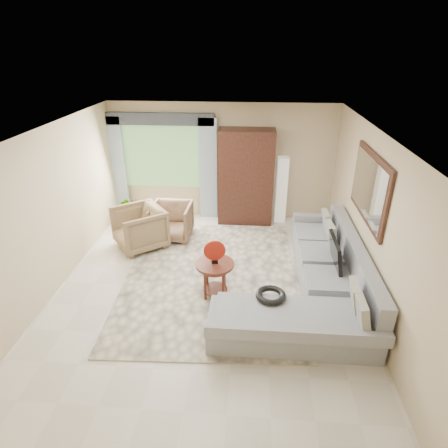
# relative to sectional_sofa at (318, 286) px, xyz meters

# --- Properties ---
(ground) EXTENTS (6.00, 6.00, 0.00)m
(ground) POSITION_rel_sectional_sofa_xyz_m (-1.78, 0.18, -0.28)
(ground) COLOR silver
(ground) RESTS_ON ground
(area_rug) EXTENTS (3.16, 4.12, 0.02)m
(area_rug) POSITION_rel_sectional_sofa_xyz_m (-1.75, 0.55, -0.27)
(area_rug) COLOR beige
(area_rug) RESTS_ON ground
(sectional_sofa) EXTENTS (2.30, 3.46, 0.90)m
(sectional_sofa) POSITION_rel_sectional_sofa_xyz_m (0.00, 0.00, 0.00)
(sectional_sofa) COLOR #A1A5AA
(sectional_sofa) RESTS_ON ground
(tv_screen) EXTENTS (0.14, 0.74, 0.48)m
(tv_screen) POSITION_rel_sectional_sofa_xyz_m (0.27, 0.30, 0.44)
(tv_screen) COLOR black
(tv_screen) RESTS_ON sectional_sofa
(garden_hose) EXTENTS (0.43, 0.43, 0.09)m
(garden_hose) POSITION_rel_sectional_sofa_xyz_m (-0.78, -0.66, 0.26)
(garden_hose) COLOR black
(garden_hose) RESTS_ON sectional_sofa
(coffee_table) EXTENTS (0.61, 0.61, 0.61)m
(coffee_table) POSITION_rel_sectional_sofa_xyz_m (-1.64, 0.01, 0.04)
(coffee_table) COLOR #441F12
(coffee_table) RESTS_ON ground
(red_disc) EXTENTS (0.34, 0.08, 0.34)m
(red_disc) POSITION_rel_sectional_sofa_xyz_m (-1.64, 0.01, 0.56)
(red_disc) COLOR #9D1D0F
(red_disc) RESTS_ON coffee_table
(armchair_left) EXTENTS (1.27, 1.26, 0.83)m
(armchair_left) POSITION_rel_sectional_sofa_xyz_m (-3.29, 1.51, 0.13)
(armchair_left) COLOR #8F764E
(armchair_left) RESTS_ON ground
(armchair_right) EXTENTS (0.83, 0.85, 0.75)m
(armchair_right) POSITION_rel_sectional_sofa_xyz_m (-2.74, 1.94, 0.09)
(armchair_right) COLOR brown
(armchair_right) RESTS_ON ground
(potted_plant) EXTENTS (0.68, 0.64, 0.60)m
(potted_plant) POSITION_rel_sectional_sofa_xyz_m (-3.90, 2.67, 0.02)
(potted_plant) COLOR #999999
(potted_plant) RESTS_ON ground
(armoire) EXTENTS (1.20, 0.55, 2.10)m
(armoire) POSITION_rel_sectional_sofa_xyz_m (-1.23, 2.90, 0.77)
(armoire) COLOR black
(armoire) RESTS_ON ground
(floor_lamp) EXTENTS (0.24, 0.24, 1.50)m
(floor_lamp) POSITION_rel_sectional_sofa_xyz_m (-0.43, 2.96, 0.47)
(floor_lamp) COLOR silver
(floor_lamp) RESTS_ON ground
(window) EXTENTS (1.80, 0.04, 1.40)m
(window) POSITION_rel_sectional_sofa_xyz_m (-3.13, 3.15, 1.12)
(window) COLOR #669E59
(window) RESTS_ON wall_back
(curtain_left) EXTENTS (0.40, 0.08, 2.30)m
(curtain_left) POSITION_rel_sectional_sofa_xyz_m (-4.18, 3.06, 0.87)
(curtain_left) COLOR #9EB7CC
(curtain_left) RESTS_ON ground
(curtain_right) EXTENTS (0.40, 0.08, 2.30)m
(curtain_right) POSITION_rel_sectional_sofa_xyz_m (-2.08, 3.06, 0.87)
(curtain_right) COLOR #9EB7CC
(curtain_right) RESTS_ON ground
(valance) EXTENTS (2.40, 0.12, 0.26)m
(valance) POSITION_rel_sectional_sofa_xyz_m (-3.13, 3.08, 1.97)
(valance) COLOR #1E232D
(valance) RESTS_ON wall_back
(wall_mirror) EXTENTS (0.05, 1.70, 1.05)m
(wall_mirror) POSITION_rel_sectional_sofa_xyz_m (0.68, 0.53, 1.47)
(wall_mirror) COLOR black
(wall_mirror) RESTS_ON wall_right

